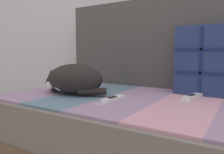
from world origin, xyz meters
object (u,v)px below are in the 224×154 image
object	(u,v)px
sleeping_cat	(72,80)
game_remote_far	(113,99)
couch	(218,148)
game_remote_near	(192,97)
throw_pillow_quilted	(217,61)

from	to	relation	value
sleeping_cat	game_remote_far	size ratio (longest dim) A/B	1.95
couch	sleeping_cat	size ratio (longest dim) A/B	5.64
couch	game_remote_near	bearing A→B (deg)	146.77
couch	throw_pillow_quilted	xyz separation A→B (m)	(-0.05, 0.23, 0.36)
throw_pillow_quilted	game_remote_near	xyz separation A→B (m)	(-0.08, -0.15, -0.17)
game_remote_far	throw_pillow_quilted	bearing A→B (deg)	46.37
couch	game_remote_far	xyz separation A→B (m)	(-0.43, -0.16, 0.19)
couch	game_remote_near	xyz separation A→B (m)	(-0.13, 0.09, 0.19)
throw_pillow_quilted	couch	bearing A→B (deg)	-78.39
sleeping_cat	couch	bearing A→B (deg)	9.80
sleeping_cat	game_remote_far	distance (m)	0.29
throw_pillow_quilted	sleeping_cat	bearing A→B (deg)	-151.68
couch	game_remote_far	world-z (taller)	game_remote_far
game_remote_near	game_remote_far	bearing A→B (deg)	-139.89
sleeping_cat	game_remote_near	distance (m)	0.62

